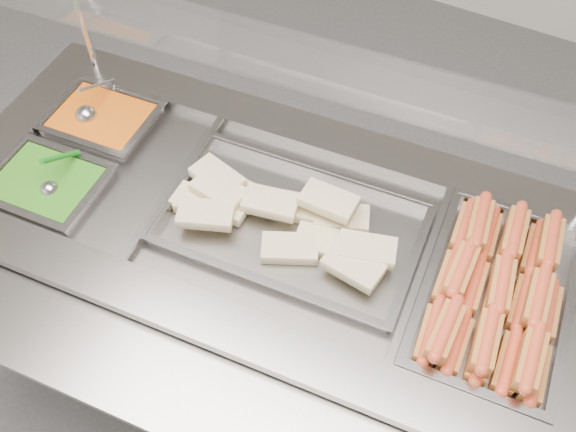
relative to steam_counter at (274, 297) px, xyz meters
The scene contains 11 objects.
steam_counter is the anchor object (origin of this frame).
tray_rail 0.58m from the steam_counter, 84.68° to the right, with size 1.62×0.47×0.05m.
sneeze_guard 0.75m from the steam_counter, 95.32° to the left, with size 1.49×0.39×0.39m.
pan_hotdogs 0.66m from the steam_counter, ahead, with size 0.35×0.52×0.09m.
pan_wraps 0.38m from the steam_counter, ahead, with size 0.64×0.41×0.06m.
pan_beans 0.69m from the steam_counter, behind, with size 0.29×0.24×0.09m.
pan_peas 0.69m from the steam_counter, 162.01° to the right, with size 0.29×0.24×0.09m.
hotdogs_in_buns 0.69m from the steam_counter, ahead, with size 0.31×0.48×0.10m.
tortilla_wraps 0.41m from the steam_counter, 81.53° to the right, with size 0.57×0.29×0.09m.
ladle 0.74m from the steam_counter, behind, with size 0.06×0.18×0.13m.
serving_spoon 0.70m from the steam_counter, 160.99° to the right, with size 0.05×0.16×0.13m.
Camera 1 is at (0.35, -0.52, 2.05)m, focal length 40.00 mm.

